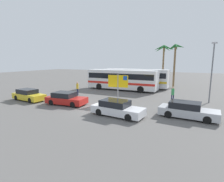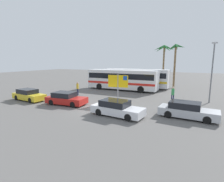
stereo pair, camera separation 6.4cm
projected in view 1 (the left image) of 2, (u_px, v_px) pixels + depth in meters
ground at (97, 108)px, 17.38m from camera, size 120.00×120.00×0.00m
bus_front_coach at (122, 79)px, 27.66m from camera, size 11.17×2.66×3.17m
bus_rear_coach at (135, 77)px, 30.27m from camera, size 11.17×2.66×3.17m
ferry_sign at (118, 82)px, 18.70m from camera, size 2.19×0.34×3.20m
car_silver at (187, 110)px, 14.26m from camera, size 4.64×1.97×1.32m
car_yellow at (28, 95)px, 20.55m from camera, size 4.43×2.05×1.32m
car_red at (66, 99)px, 18.62m from camera, size 4.40×2.19×1.32m
car_white at (117, 108)px, 14.85m from camera, size 4.65×2.17×1.32m
pedestrian_by_bus at (173, 93)px, 19.40m from camera, size 0.32×0.32×1.80m
pedestrian_crossing_lot at (77, 87)px, 23.53m from camera, size 0.32×0.32×1.80m
lamp_post_left_side at (212, 70)px, 18.89m from camera, size 0.56×0.20×6.56m
palm_tree_seaside at (175, 54)px, 28.86m from camera, size 2.68×2.78×7.30m
palm_tree_inland at (164, 52)px, 33.63m from camera, size 3.90×3.91×7.56m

